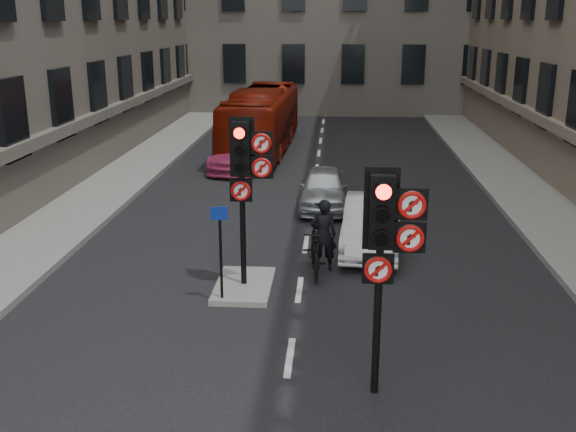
# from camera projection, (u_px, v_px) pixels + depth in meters

# --- Properties ---
(ground) EXTENTS (120.00, 120.00, 0.00)m
(ground) POSITION_uv_depth(u_px,v_px,m) (280.00, 425.00, 9.71)
(ground) COLOR black
(ground) RESTS_ON ground
(pavement_left) EXTENTS (3.00, 50.00, 0.16)m
(pavement_left) POSITION_uv_depth(u_px,v_px,m) (88.00, 196.00, 21.65)
(pavement_left) COLOR gray
(pavement_left) RESTS_ON ground
(pavement_right) EXTENTS (3.00, 50.00, 0.16)m
(pavement_right) POSITION_uv_depth(u_px,v_px,m) (546.00, 205.00, 20.66)
(pavement_right) COLOR gray
(pavement_right) RESTS_ON ground
(centre_island) EXTENTS (1.20, 2.00, 0.12)m
(centre_island) POSITION_uv_depth(u_px,v_px,m) (244.00, 286.00, 14.55)
(centre_island) COLOR gray
(centre_island) RESTS_ON ground
(signal_near) EXTENTS (0.91, 0.40, 3.58)m
(signal_near) POSITION_uv_depth(u_px,v_px,m) (387.00, 236.00, 9.81)
(signal_near) COLOR black
(signal_near) RESTS_ON ground
(signal_far) EXTENTS (0.91, 0.40, 3.58)m
(signal_far) POSITION_uv_depth(u_px,v_px,m) (246.00, 166.00, 13.78)
(signal_far) COLOR black
(signal_far) RESTS_ON centre_island
(car_silver) EXTENTS (1.47, 3.60, 1.22)m
(car_silver) POSITION_uv_depth(u_px,v_px,m) (324.00, 188.00, 20.55)
(car_silver) COLOR #B7BBBF
(car_silver) RESTS_ON ground
(car_white) EXTENTS (1.69, 4.02, 1.29)m
(car_white) POSITION_uv_depth(u_px,v_px,m) (372.00, 224.00, 16.88)
(car_white) COLOR white
(car_white) RESTS_ON ground
(car_pink) EXTENTS (2.26, 4.64, 1.30)m
(car_pink) POSITION_uv_depth(u_px,v_px,m) (242.00, 151.00, 25.84)
(car_pink) COLOR #CE3C76
(car_pink) RESTS_ON ground
(bus_red) EXTENTS (2.57, 9.74, 2.69)m
(bus_red) POSITION_uv_depth(u_px,v_px,m) (261.00, 120.00, 28.94)
(bus_red) COLOR maroon
(bus_red) RESTS_ON ground
(motorcycle) EXTENTS (0.71, 1.94, 1.14)m
(motorcycle) POSITION_uv_depth(u_px,v_px,m) (314.00, 250.00, 15.26)
(motorcycle) COLOR black
(motorcycle) RESTS_ON ground
(motorcyclist) EXTENTS (0.66, 0.47, 1.69)m
(motorcyclist) POSITION_uv_depth(u_px,v_px,m) (323.00, 235.00, 15.39)
(motorcyclist) COLOR black
(motorcyclist) RESTS_ON ground
(info_sign) EXTENTS (0.33, 0.13, 1.95)m
(info_sign) POSITION_uv_depth(u_px,v_px,m) (220.00, 240.00, 13.42)
(info_sign) COLOR black
(info_sign) RESTS_ON centre_island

